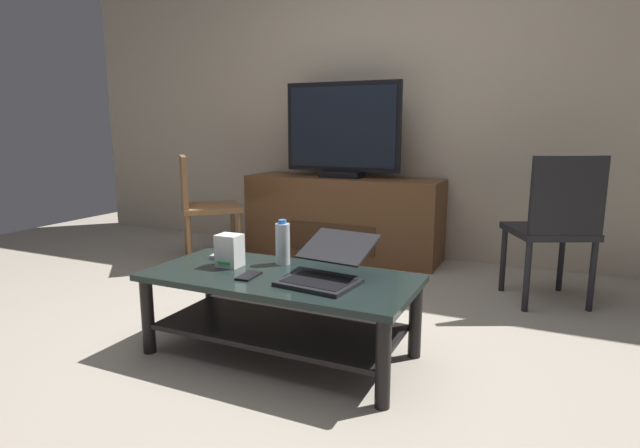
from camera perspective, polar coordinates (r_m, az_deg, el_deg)
The scene contains 12 objects.
ground_plane at distance 2.57m, azimuth -4.54°, elevation -13.64°, with size 7.68×7.68×0.00m, color #9E9384.
back_wall at distance 4.32m, azimuth 9.49°, elevation 15.18°, with size 6.40×0.12×2.80m, color #B2A38C.
coffee_table at distance 2.40m, azimuth -4.52°, elevation -8.46°, with size 1.26×0.58×0.39m.
media_cabinet at distance 4.20m, azimuth 2.55°, elevation 0.78°, with size 1.61×0.47×0.66m.
television at distance 4.11m, azimuth 2.52°, elevation 10.29°, with size 0.96×0.20×0.75m.
dining_chair at distance 3.30m, azimuth 24.92°, elevation 0.12°, with size 0.59×0.59×0.91m.
side_chair at distance 4.08m, azimuth -13.21°, elevation 2.42°, with size 0.62×0.62×0.85m.
laptop at distance 2.26m, azimuth 0.77°, elevation -4.88°, with size 0.37×0.45×0.19m.
router_box at distance 2.52m, azimuth -10.12°, elevation -2.94°, with size 0.12×0.10×0.16m.
water_bottle_near at distance 2.52m, azimuth -4.21°, elevation -2.17°, with size 0.07×0.07×0.22m.
cell_phone at distance 2.35m, azimuth -8.00°, elevation -5.78°, with size 0.07×0.14×0.01m, color black.
tv_remote at distance 2.74m, azimuth -11.25°, elevation -3.34°, with size 0.04×0.16×0.02m, color #99999E.
Camera 1 is at (1.16, -2.04, 1.07)m, focal length 28.52 mm.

